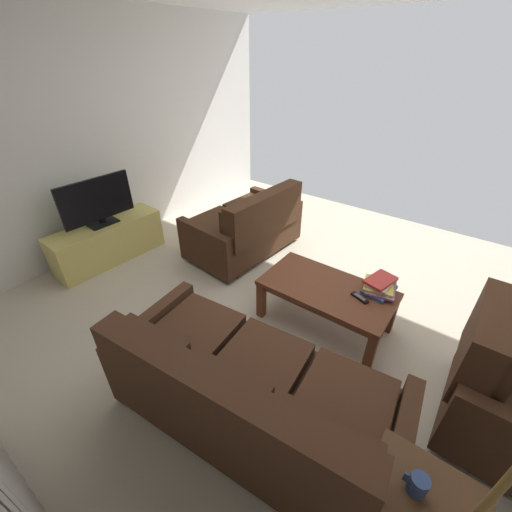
% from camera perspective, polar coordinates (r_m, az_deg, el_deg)
% --- Properties ---
extents(ground_plane, '(5.51, 5.20, 0.01)m').
position_cam_1_polar(ground_plane, '(3.43, 8.52, -8.25)').
color(ground_plane, beige).
extents(wall_right, '(0.12, 5.20, 2.66)m').
position_cam_1_polar(wall_right, '(4.62, -23.08, 19.21)').
color(wall_right, white).
rests_on(wall_right, ground).
extents(sofa_main, '(1.95, 1.05, 0.85)m').
position_cam_1_polar(sofa_main, '(2.25, -1.54, -23.11)').
color(sofa_main, black).
rests_on(sofa_main, ground).
extents(loveseat_near, '(0.94, 1.44, 0.86)m').
position_cam_1_polar(loveseat_near, '(4.02, -1.56, 5.18)').
color(loveseat_near, black).
rests_on(loveseat_near, ground).
extents(coffee_table, '(1.15, 0.62, 0.43)m').
position_cam_1_polar(coffee_table, '(3.01, 12.29, -6.33)').
color(coffee_table, brown).
rests_on(coffee_table, ground).
extents(tv_stand, '(0.47, 1.30, 0.48)m').
position_cam_1_polar(tv_stand, '(4.33, -24.51, 2.33)').
color(tv_stand, '#D8C666').
rests_on(tv_stand, ground).
extents(flat_tv, '(0.22, 0.83, 0.54)m').
position_cam_1_polar(flat_tv, '(4.12, -26.14, 8.60)').
color(flat_tv, black).
rests_on(flat_tv, tv_stand).
extents(coffee_mug, '(0.10, 0.08, 0.10)m').
position_cam_1_polar(coffee_mug, '(1.86, 26.54, -32.24)').
color(coffee_mug, '#334C8C').
rests_on(coffee_mug, end_table).
extents(book_stack, '(0.32, 0.34, 0.12)m').
position_cam_1_polar(book_stack, '(3.02, 20.90, -4.90)').
color(book_stack, '#385693').
rests_on(book_stack, coffee_table).
extents(tv_remote, '(0.17, 0.10, 0.02)m').
position_cam_1_polar(tv_remote, '(2.90, 17.73, -6.99)').
color(tv_remote, black).
rests_on(tv_remote, coffee_table).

